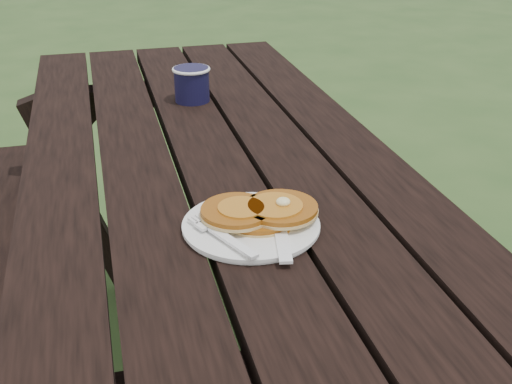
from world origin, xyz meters
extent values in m
cube|color=black|center=(0.00, 0.00, 0.73)|extent=(0.75, 1.80, 0.04)
cube|color=black|center=(0.55, 0.00, 0.43)|extent=(0.25, 1.80, 0.04)
cylinder|color=white|center=(0.00, -0.35, 0.76)|extent=(0.26, 0.26, 0.01)
cylinder|color=#985211|center=(0.02, -0.34, 0.77)|extent=(0.12, 0.12, 0.01)
cylinder|color=#985211|center=(-0.02, -0.34, 0.78)|extent=(0.12, 0.12, 0.01)
cylinder|color=#985211|center=(0.06, -0.34, 0.78)|extent=(0.12, 0.12, 0.01)
cylinder|color=#9D5E16|center=(0.05, -0.34, 0.79)|extent=(0.09, 0.09, 0.00)
ellipsoid|color=#F4E59E|center=(0.06, -0.34, 0.79)|extent=(0.02, 0.02, 0.01)
cube|color=white|center=(0.04, -0.39, 0.76)|extent=(0.05, 0.18, 0.00)
cylinder|color=black|center=(0.02, 0.33, 0.79)|extent=(0.09, 0.09, 0.09)
torus|color=white|center=(0.02, 0.33, 0.83)|extent=(0.10, 0.10, 0.01)
cylinder|color=black|center=(0.02, 0.33, 0.83)|extent=(0.08, 0.08, 0.01)
camera|label=1|loc=(-0.22, -1.23, 1.27)|focal=45.00mm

